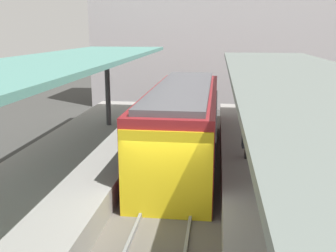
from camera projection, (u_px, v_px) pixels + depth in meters
name	position (u px, v px, depth m)	size (l,w,h in m)	color
ground_plane	(165.00, 225.00, 11.19)	(80.00, 80.00, 0.00)	#383835
platform_left	(39.00, 202.00, 11.54)	(4.40, 28.00, 1.00)	gray
platform_right	(303.00, 217.00, 10.61)	(4.40, 28.00, 1.00)	gray
track_ballast	(165.00, 222.00, 11.17)	(3.20, 28.00, 0.20)	#59544C
rail_near_side	(141.00, 215.00, 11.22)	(0.08, 28.00, 0.14)	slate
rail_far_side	(190.00, 218.00, 11.04)	(0.08, 28.00, 0.14)	slate
commuter_train	(183.00, 124.00, 15.96)	(2.78, 10.81, 3.10)	maroon
canopy_left	(49.00, 65.00, 11.94)	(4.18, 21.00, 3.56)	#333335
canopy_right	(303.00, 78.00, 11.08)	(4.18, 21.00, 3.27)	#333335
platform_bench	(261.00, 145.00, 13.84)	(1.40, 0.41, 0.86)	black
platform_sign	(263.00, 104.00, 15.43)	(0.90, 0.08, 2.21)	#262628
litter_bin	(319.00, 148.00, 13.70)	(0.44, 0.44, 0.80)	maroon
passenger_near_bench	(269.00, 153.00, 11.69)	(0.36, 0.36, 1.64)	#386B3D
station_building_backdrop	(218.00, 30.00, 28.97)	(18.00, 6.00, 11.00)	#B7B2B7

